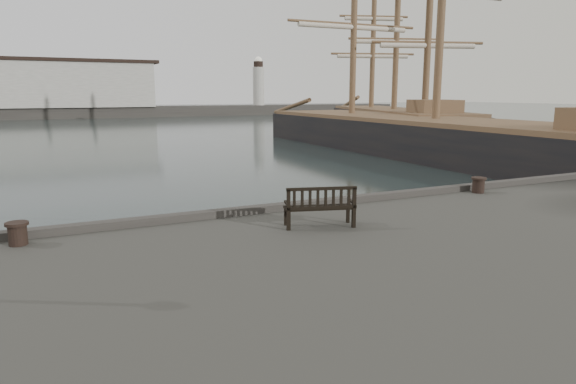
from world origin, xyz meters
The scene contains 7 objects.
ground centered at (0.00, 0.00, 0.00)m, with size 400.00×400.00×0.00m, color black.
breakwater centered at (-4.56, 92.00, 4.30)m, with size 140.00×9.50×12.20m.
bench centered at (0.17, -2.05, 1.85)m, with size 1.69×0.99×0.92m.
bollard_left centered at (-5.98, -0.66, 1.79)m, with size 0.45×0.45×0.47m, color black.
bollard_right centered at (6.53, -0.63, 1.80)m, with size 0.45×0.45×0.47m, color black.
tall_ship_main centered at (20.62, 17.15, 0.77)m, with size 8.83×40.92×30.59m.
tall_ship_far centered at (29.25, 33.36, 0.85)m, with size 15.63×30.68×25.87m.
Camera 1 is at (-5.44, -11.95, 4.56)m, focal length 32.00 mm.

